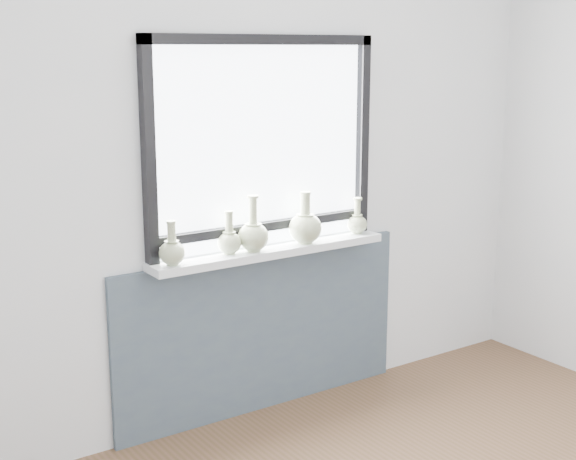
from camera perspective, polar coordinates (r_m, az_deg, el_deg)
back_wall at (r=4.06m, az=-2.06°, el=4.53°), size 3.60×0.02×2.60m
apron_panel at (r=4.25m, az=-1.75°, el=-7.20°), size 1.70×0.03×0.86m
windowsill at (r=4.06m, az=-1.27°, el=-1.51°), size 1.32×0.18×0.04m
window at (r=4.01m, az=-1.80°, el=6.46°), size 1.30×0.06×1.05m
vase_a at (r=3.75m, az=-8.25°, el=-1.47°), size 0.12×0.12×0.21m
vase_b at (r=3.92m, az=-4.19°, el=-0.75°), size 0.12×0.12×0.21m
vase_c at (r=3.97m, az=-2.48°, el=-0.33°), size 0.15×0.15×0.28m
vase_d at (r=4.12m, az=1.24°, el=0.28°), size 0.17×0.17×0.27m
vase_e at (r=4.36m, az=4.94°, el=0.55°), size 0.11×0.11×0.20m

